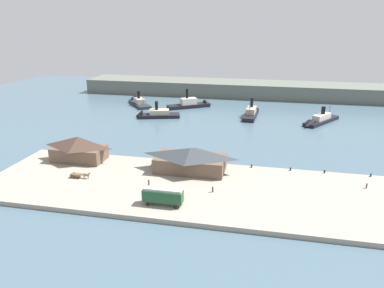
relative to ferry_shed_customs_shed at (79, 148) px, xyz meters
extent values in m
plane|color=#476070|center=(37.43, 10.25, -5.07)|extent=(320.00, 320.00, 0.00)
cube|color=#9E9384|center=(37.43, -11.75, -4.47)|extent=(110.00, 36.00, 1.20)
cube|color=gray|center=(37.43, 6.65, -4.57)|extent=(110.00, 0.80, 1.00)
cube|color=brown|center=(0.00, 0.00, -1.70)|extent=(15.73, 8.63, 4.35)
pyramid|color=#473328|center=(0.00, 0.00, 2.11)|extent=(16.04, 9.06, 3.27)
cube|color=brown|center=(35.50, -0.86, -1.71)|extent=(19.90, 10.61, 4.32)
pyramid|color=#33383D|center=(35.50, -0.86, 1.71)|extent=(20.30, 11.14, 2.53)
cube|color=#1E4C2D|center=(33.79, -23.11, -1.58)|extent=(9.59, 2.66, 2.79)
cube|color=beige|center=(33.79, -23.11, 0.06)|extent=(9.21, 1.86, 0.50)
cylinder|color=black|center=(37.14, -21.78, -3.42)|extent=(0.90, 0.18, 0.90)
cylinder|color=black|center=(37.14, -24.44, -3.42)|extent=(0.90, 0.18, 0.90)
cylinder|color=black|center=(30.43, -21.78, -3.42)|extent=(0.90, 0.18, 0.90)
cylinder|color=black|center=(30.43, -24.44, -3.42)|extent=(0.90, 0.18, 0.90)
cube|color=brown|center=(5.76, -12.75, -3.02)|extent=(3.08, 1.45, 0.50)
cylinder|color=#4C3828|center=(4.84, -12.03, -3.27)|extent=(1.20, 0.10, 1.20)
cylinder|color=#4C3828|center=(4.84, -13.48, -3.27)|extent=(1.20, 0.10, 1.20)
ellipsoid|color=#7A6651|center=(8.70, -12.75, -2.77)|extent=(2.00, 0.70, 0.90)
ellipsoid|color=#7A6651|center=(9.80, -12.75, -2.22)|extent=(0.70, 0.32, 0.44)
cylinder|color=#7A6651|center=(9.30, -12.55, -3.37)|extent=(0.16, 0.16, 1.00)
cylinder|color=#7A6651|center=(9.30, -12.95, -3.37)|extent=(0.16, 0.16, 1.00)
cylinder|color=#7A6651|center=(8.10, -12.55, -3.37)|extent=(0.16, 0.16, 1.00)
cylinder|color=#7A6651|center=(8.10, -12.95, -3.37)|extent=(0.16, 0.16, 1.00)
cylinder|color=#4C3D33|center=(26.97, -13.24, -3.14)|extent=(0.43, 0.43, 1.46)
sphere|color=#CCA889|center=(26.97, -13.24, -2.28)|extent=(0.27, 0.27, 0.27)
cylinder|color=#4C3D33|center=(82.91, -3.01, -3.22)|extent=(0.38, 0.38, 1.31)
sphere|color=#CCA889|center=(82.91, -3.01, -2.44)|extent=(0.24, 0.24, 0.24)
cylinder|color=#4C3D33|center=(44.18, -13.76, -3.18)|extent=(0.41, 0.41, 1.39)
sphere|color=#CCA889|center=(44.18, -13.76, -2.36)|extent=(0.25, 0.25, 0.25)
cylinder|color=black|center=(85.69, 5.30, -3.42)|extent=(0.44, 0.44, 0.90)
cylinder|color=black|center=(52.74, 5.11, -3.42)|extent=(0.44, 0.44, 0.90)
cylinder|color=black|center=(63.92, 5.23, -3.42)|extent=(0.44, 0.44, 0.90)
cylinder|color=black|center=(73.38, 5.29, -3.42)|extent=(0.44, 0.44, 0.90)
cube|color=black|center=(7.20, 61.16, -4.34)|extent=(19.49, 11.57, 1.47)
cone|color=black|center=(-1.61, 58.52, -4.34)|extent=(4.87, 6.62, 5.92)
cube|color=#B2A893|center=(7.20, 61.16, -2.55)|extent=(9.88, 7.41, 2.12)
cylinder|color=black|center=(6.07, 60.82, 0.44)|extent=(1.36, 1.36, 3.86)
cube|color=#23282D|center=(-10.00, 82.46, -4.38)|extent=(17.27, 20.18, 1.39)
cone|color=#23282D|center=(-16.21, 90.73, -4.38)|extent=(6.60, 6.25, 5.46)
cube|color=#B2A893|center=(-10.00, 82.46, -2.51)|extent=(7.96, 8.65, 2.33)
cylinder|color=black|center=(-10.67, 83.36, 0.52)|extent=(1.47, 1.47, 3.73)
cylinder|color=brown|center=(-6.27, 77.50, -0.72)|extent=(0.24, 0.24, 5.92)
cube|color=black|center=(48.10, 71.21, -4.21)|extent=(6.33, 22.19, 1.73)
cone|color=black|center=(48.69, 82.16, -4.21)|extent=(4.84, 4.19, 4.63)
cube|color=#B2A893|center=(48.10, 71.21, -2.07)|extent=(4.37, 9.15, 2.55)
cylinder|color=black|center=(48.17, 72.47, 1.30)|extent=(1.28, 1.28, 4.19)
cylinder|color=brown|center=(47.74, 64.63, -0.11)|extent=(0.24, 0.24, 6.47)
cube|color=black|center=(15.92, 83.08, -4.19)|extent=(21.11, 16.61, 1.77)
cone|color=black|center=(24.91, 89.02, -4.19)|extent=(6.05, 6.40, 5.11)
cube|color=silver|center=(15.92, 83.08, -1.75)|extent=(8.82, 7.80, 3.12)
cylinder|color=black|center=(15.28, 82.66, 2.22)|extent=(1.22, 1.22, 4.81)
cube|color=black|center=(78.72, 67.09, -4.32)|extent=(16.83, 21.74, 1.50)
cone|color=black|center=(72.49, 57.67, -4.32)|extent=(6.17, 5.99, 4.71)
cube|color=beige|center=(78.72, 67.09, -2.42)|extent=(8.62, 10.57, 2.30)
cylinder|color=black|center=(79.15, 67.75, 0.32)|extent=(1.74, 1.74, 3.18)
cylinder|color=brown|center=(82.46, 72.75, -0.93)|extent=(0.24, 0.24, 5.27)
cube|color=#60665B|center=(37.43, 120.25, -1.07)|extent=(180.00, 24.00, 8.00)
camera|label=1|loc=(57.68, -100.59, 38.25)|focal=35.51mm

